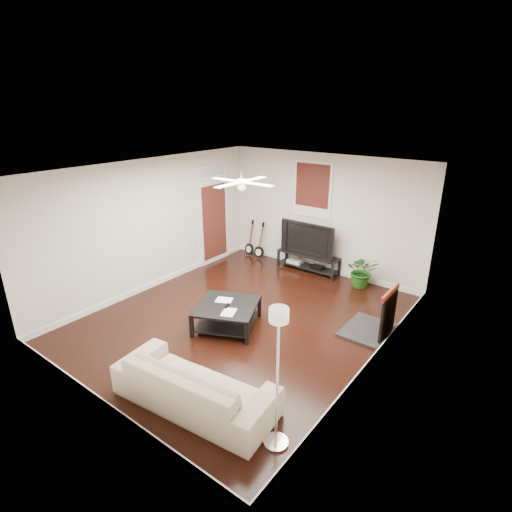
{
  "coord_description": "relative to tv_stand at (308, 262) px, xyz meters",
  "views": [
    {
      "loc": [
        4.26,
        -5.22,
        3.84
      ],
      "look_at": [
        0.0,
        0.4,
        1.15
      ],
      "focal_mm": 28.21,
      "sensor_mm": 36.0,
      "label": 1
    }
  ],
  "objects": [
    {
      "name": "guitar_right",
      "position": [
        -1.45,
        -0.06,
        0.26
      ],
      "size": [
        0.3,
        0.22,
        0.96
      ],
      "primitive_type": null,
      "rotation": [
        0.0,
        0.0,
        -0.04
      ],
      "color": "black",
      "rests_on": "floor"
    },
    {
      "name": "guitar_left",
      "position": [
        -1.8,
        -0.03,
        0.26
      ],
      "size": [
        0.32,
        0.25,
        0.96
      ],
      "primitive_type": null,
      "rotation": [
        0.0,
        0.0,
        -0.14
      ],
      "color": "black",
      "rests_on": "floor"
    },
    {
      "name": "door_left",
      "position": [
        -2.25,
        -0.88,
        1.03
      ],
      "size": [
        0.08,
        1.0,
        2.5
      ],
      "primitive_type": "cube",
      "color": "white",
      "rests_on": "wall_left"
    },
    {
      "name": "potted_plant",
      "position": [
        1.41,
        -0.09,
        0.16
      ],
      "size": [
        0.87,
        0.83,
        0.75
      ],
      "primitive_type": "imported",
      "rotation": [
        0.0,
        0.0,
        0.46
      ],
      "color": "#1C5418",
      "rests_on": "floor"
    },
    {
      "name": "coffee_table",
      "position": [
        0.16,
        -3.18,
        0.0
      ],
      "size": [
        1.39,
        1.39,
        0.44
      ],
      "primitive_type": "cube",
      "rotation": [
        0.0,
        0.0,
        0.43
      ],
      "color": "black",
      "rests_on": "floor"
    },
    {
      "name": "brick_accent",
      "position": [
        2.7,
        -1.78,
        1.18
      ],
      "size": [
        0.02,
        2.2,
        2.8
      ],
      "primitive_type": "cube",
      "color": "#AC4B37",
      "rests_on": "floor"
    },
    {
      "name": "window_back",
      "position": [
        -0.09,
        0.19,
        1.73
      ],
      "size": [
        1.0,
        0.06,
        1.3
      ],
      "primitive_type": "cube",
      "color": "#3B1410",
      "rests_on": "wall_back"
    },
    {
      "name": "tv_stand",
      "position": [
        0.0,
        0.0,
        0.0
      ],
      "size": [
        1.55,
        0.41,
        0.43
      ],
      "primitive_type": "cube",
      "color": "black",
      "rests_on": "floor"
    },
    {
      "name": "sofa",
      "position": [
        1.16,
        -4.98,
        0.11
      ],
      "size": [
        2.34,
        1.12,
        0.66
      ],
      "primitive_type": "imported",
      "rotation": [
        0.0,
        0.0,
        3.25
      ],
      "color": "tan",
      "rests_on": "floor"
    },
    {
      "name": "fireplace",
      "position": [
        2.41,
        -1.78,
        0.24
      ],
      "size": [
        0.8,
        1.1,
        0.92
      ],
      "primitive_type": "cube",
      "color": "black",
      "rests_on": "floor"
    },
    {
      "name": "room",
      "position": [
        0.21,
        -2.78,
        1.18
      ],
      "size": [
        5.01,
        6.01,
        2.81
      ],
      "color": "black",
      "rests_on": "ground"
    },
    {
      "name": "floor_lamp",
      "position": [
        2.41,
        -4.88,
        0.71
      ],
      "size": [
        0.33,
        0.33,
        1.84
      ],
      "primitive_type": null,
      "rotation": [
        0.0,
        0.0,
        0.11
      ],
      "color": "silver",
      "rests_on": "floor"
    },
    {
      "name": "tv",
      "position": [
        0.0,
        0.02,
        0.62
      ],
      "size": [
        1.39,
        0.18,
        0.8
      ],
      "primitive_type": "imported",
      "color": "black",
      "rests_on": "tv_stand"
    },
    {
      "name": "ceiling_fan",
      "position": [
        0.21,
        -2.78,
        2.38
      ],
      "size": [
        1.24,
        1.24,
        0.32
      ],
      "primitive_type": null,
      "color": "white",
      "rests_on": "ceiling"
    }
  ]
}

